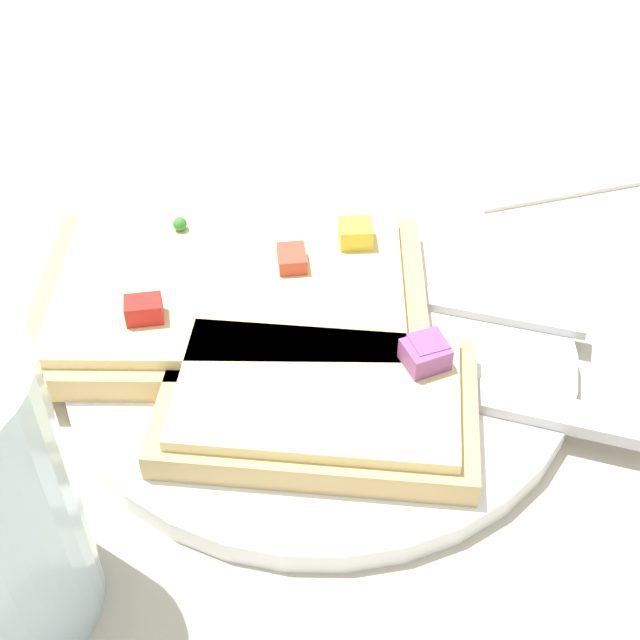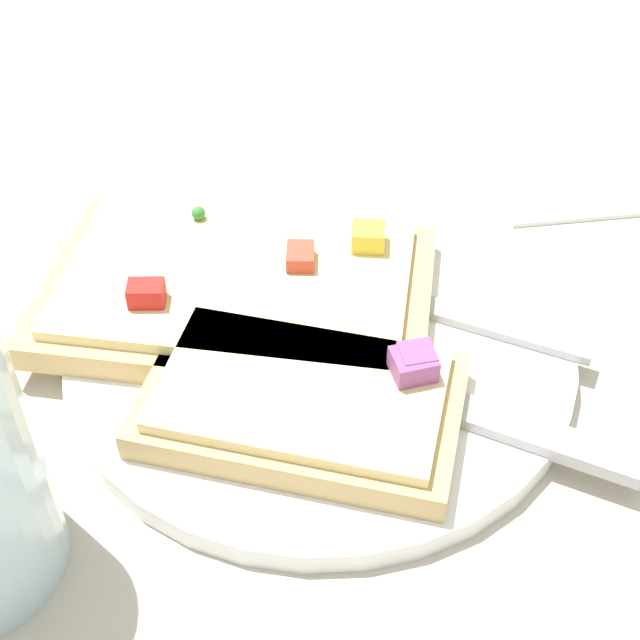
{
  "view_description": "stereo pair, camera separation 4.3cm",
  "coord_description": "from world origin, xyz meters",
  "px_view_note": "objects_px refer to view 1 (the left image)",
  "views": [
    {
      "loc": [
        0.09,
        0.3,
        0.32
      ],
      "look_at": [
        0.0,
        0.0,
        0.02
      ],
      "focal_mm": 50.0,
      "sensor_mm": 36.0,
      "label": 1
    },
    {
      "loc": [
        0.04,
        0.31,
        0.32
      ],
      "look_at": [
        0.0,
        0.0,
        0.02
      ],
      "focal_mm": 50.0,
      "sensor_mm": 36.0,
      "label": 2
    }
  ],
  "objects_px": {
    "fork": "(358,284)",
    "napkin": "(563,151)",
    "pizza_slice_main": "(232,298)",
    "pizza_slice_corner": "(321,401)",
    "knife": "(445,389)",
    "plate": "(320,343)"
  },
  "relations": [
    {
      "from": "fork",
      "to": "pizza_slice_main",
      "type": "bearing_deg",
      "value": 32.0
    },
    {
      "from": "knife",
      "to": "pizza_slice_main",
      "type": "bearing_deg",
      "value": -11.49
    },
    {
      "from": "pizza_slice_main",
      "to": "pizza_slice_corner",
      "type": "relative_size",
      "value": 1.37
    },
    {
      "from": "knife",
      "to": "napkin",
      "type": "relative_size",
      "value": 1.33
    },
    {
      "from": "plate",
      "to": "knife",
      "type": "bearing_deg",
      "value": 130.41
    },
    {
      "from": "fork",
      "to": "pizza_slice_main",
      "type": "height_order",
      "value": "pizza_slice_main"
    },
    {
      "from": "knife",
      "to": "pizza_slice_main",
      "type": "relative_size",
      "value": 0.89
    },
    {
      "from": "fork",
      "to": "knife",
      "type": "height_order",
      "value": "knife"
    },
    {
      "from": "plate",
      "to": "napkin",
      "type": "bearing_deg",
      "value": -147.08
    },
    {
      "from": "pizza_slice_corner",
      "to": "napkin",
      "type": "relative_size",
      "value": 1.09
    },
    {
      "from": "knife",
      "to": "pizza_slice_corner",
      "type": "bearing_deg",
      "value": 30.46
    },
    {
      "from": "plate",
      "to": "pizza_slice_corner",
      "type": "bearing_deg",
      "value": 74.49
    },
    {
      "from": "pizza_slice_corner",
      "to": "napkin",
      "type": "xyz_separation_m",
      "value": [
        -0.21,
        -0.18,
        -0.02
      ]
    },
    {
      "from": "plate",
      "to": "napkin",
      "type": "distance_m",
      "value": 0.24
    },
    {
      "from": "knife",
      "to": "napkin",
      "type": "xyz_separation_m",
      "value": [
        -0.15,
        -0.18,
        -0.01
      ]
    },
    {
      "from": "knife",
      "to": "pizza_slice_corner",
      "type": "relative_size",
      "value": 1.22
    },
    {
      "from": "pizza_slice_corner",
      "to": "napkin",
      "type": "height_order",
      "value": "pizza_slice_corner"
    },
    {
      "from": "plate",
      "to": "pizza_slice_main",
      "type": "height_order",
      "value": "pizza_slice_main"
    },
    {
      "from": "fork",
      "to": "napkin",
      "type": "xyz_separation_m",
      "value": [
        -0.17,
        -0.1,
        -0.01
      ]
    },
    {
      "from": "fork",
      "to": "knife",
      "type": "distance_m",
      "value": 0.08
    },
    {
      "from": "fork",
      "to": "knife",
      "type": "relative_size",
      "value": 0.95
    },
    {
      "from": "fork",
      "to": "napkin",
      "type": "height_order",
      "value": "fork"
    }
  ]
}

